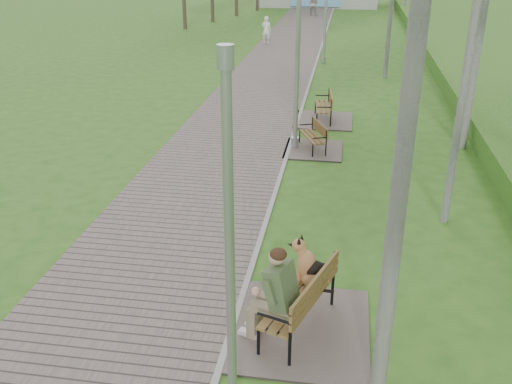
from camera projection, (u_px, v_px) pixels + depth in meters
walkway at (264, 86)px, 22.42m from camera, size 3.50×67.00×0.04m
kerb at (308, 88)px, 22.16m from camera, size 0.10×67.00×0.05m
bench_main at (294, 303)px, 8.30m from camera, size 2.05×2.28×1.79m
bench_second at (312, 144)px, 15.66m from camera, size 1.56×1.73×0.96m
bench_third at (323, 115)px, 18.16m from camera, size 1.82×2.02×1.12m
lamp_post_near at (230, 280)px, 5.92m from camera, size 0.18×0.18×4.53m
lamp_post_second at (298, 56)px, 14.86m from camera, size 0.21×0.21×5.44m
lamp_post_third at (326, 8)px, 25.51m from camera, size 0.20×0.20×5.28m
pedestrian_near at (266, 30)px, 31.20m from camera, size 0.59×0.43×1.47m
pedestrian_far at (313, 4)px, 42.06m from camera, size 0.95×0.80×1.76m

